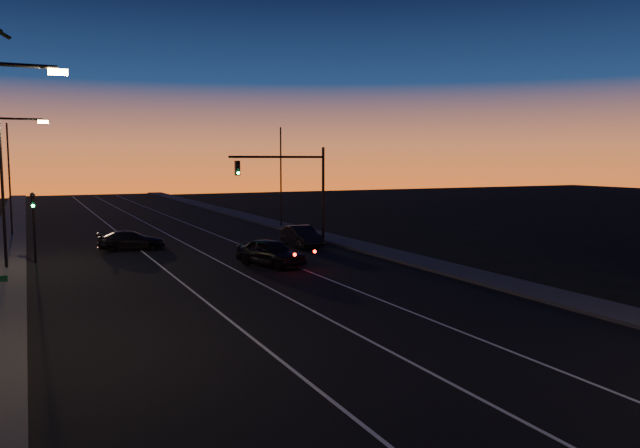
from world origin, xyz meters
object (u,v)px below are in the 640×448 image
lead_car (271,253)px  right_car (301,236)px  signal_mast (293,179)px  cross_car (132,240)px

lead_car → right_car: (4.74, 6.47, -0.04)m
signal_mast → lead_car: bearing=-121.7°
signal_mast → cross_car: size_ratio=1.52×
right_car → cross_car: (-11.00, 3.55, -0.09)m
right_car → cross_car: size_ratio=0.96×
signal_mast → right_car: size_ratio=1.58×
signal_mast → lead_car: (-4.38, -7.10, -3.99)m
lead_car → right_car: bearing=53.8°
signal_mast → cross_car: bearing=164.7°
lead_car → right_car: size_ratio=1.20×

